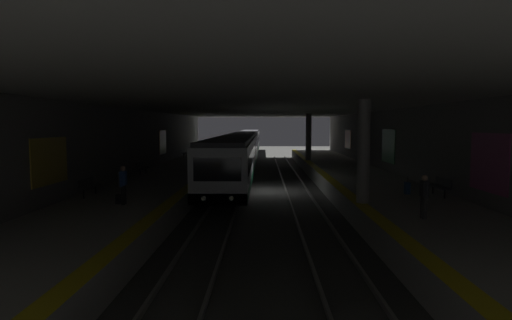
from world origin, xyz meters
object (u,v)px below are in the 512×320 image
(bench_right_far, at_px, (184,152))
(trash_bin, at_px, (122,180))
(pillar_far, at_px, (309,137))
(bench_right_near, at_px, (88,185))
(bench_right_mid, at_px, (142,167))
(person_waiting_near, at_px, (123,184))
(backpack_on_floor, at_px, (119,199))
(metro_train, at_px, (245,147))
(bench_left_mid, at_px, (365,160))
(bench_left_near, at_px, (440,185))
(person_walking_mid, at_px, (424,195))
(suitcase_rolling, at_px, (407,188))
(pillar_near, at_px, (364,151))

(bench_right_far, xyz_separation_m, trash_bin, (-21.54, -0.73, -0.10))
(pillar_far, bearing_deg, bench_right_near, 148.10)
(bench_right_mid, distance_m, person_waiting_near, 11.19)
(backpack_on_floor, height_order, trash_bin, trash_bin)
(metro_train, bearing_deg, bench_right_far, 118.88)
(pillar_far, height_order, bench_left_mid, pillar_far)
(bench_right_far, bearing_deg, backpack_on_floor, -175.29)
(bench_right_far, bearing_deg, metro_train, -61.12)
(bench_left_near, xyz_separation_m, person_walking_mid, (-4.91, 2.70, 0.35))
(metro_train, bearing_deg, person_waiting_near, 172.55)
(person_walking_mid, distance_m, backpack_on_floor, 12.53)
(bench_right_near, relative_size, suitcase_rolling, 1.88)
(person_walking_mid, bearing_deg, backpack_on_floor, 77.60)
(bench_right_mid, height_order, suitcase_rolling, suitcase_rolling)
(bench_left_mid, bearing_deg, bench_right_mid, 110.34)
(person_walking_mid, distance_m, suitcase_rolling, 5.61)
(metro_train, height_order, person_waiting_near, metro_train)
(metro_train, xyz_separation_m, bench_left_near, (-27.41, -10.73, -0.45))
(bench_left_near, relative_size, bench_right_far, 1.00)
(metro_train, distance_m, bench_right_near, 28.49)
(pillar_far, height_order, bench_right_far, pillar_far)
(bench_right_far, bearing_deg, pillar_near, -153.39)
(person_waiting_near, xyz_separation_m, trash_bin, (4.79, 1.70, -0.49))
(bench_left_mid, bearing_deg, backpack_on_floor, 138.85)
(pillar_far, distance_m, metro_train, 9.73)
(bench_right_far, distance_m, trash_bin, 21.55)
(bench_left_near, bearing_deg, bench_left_mid, 0.00)
(pillar_far, distance_m, suitcase_rolling, 20.11)
(bench_right_mid, height_order, person_walking_mid, person_walking_mid)
(metro_train, height_order, person_walking_mid, metro_train)
(pillar_near, bearing_deg, pillar_far, 0.00)
(bench_right_near, distance_m, person_waiting_near, 3.20)
(person_walking_mid, height_order, backpack_on_floor, person_walking_mid)
(bench_right_near, bearing_deg, bench_right_mid, 0.00)
(bench_right_mid, xyz_separation_m, person_walking_mid, (-13.43, -14.37, 0.35))
(pillar_far, xyz_separation_m, bench_right_near, (-20.70, 12.88, -1.75))
(bench_left_near, xyz_separation_m, trash_bin, (2.38, 16.33, -0.10))
(bench_right_near, distance_m, suitcase_rolling, 15.68)
(metro_train, distance_m, suitcase_rolling, 28.47)
(metro_train, relative_size, bench_left_mid, 33.27)
(metro_train, xyz_separation_m, person_walking_mid, (-32.33, -8.04, -0.10))
(metro_train, xyz_separation_m, bench_left_mid, (-12.57, -10.73, -0.45))
(pillar_near, relative_size, bench_right_mid, 2.68)
(bench_right_near, distance_m, bench_right_mid, 8.88)
(bench_right_near, distance_m, person_walking_mid, 15.08)
(pillar_far, distance_m, person_waiting_near, 25.06)
(pillar_near, relative_size, pillar_far, 1.00)
(bench_right_mid, bearing_deg, bench_left_near, -116.52)
(pillar_near, height_order, bench_right_near, pillar_near)
(pillar_far, height_order, metro_train, pillar_far)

